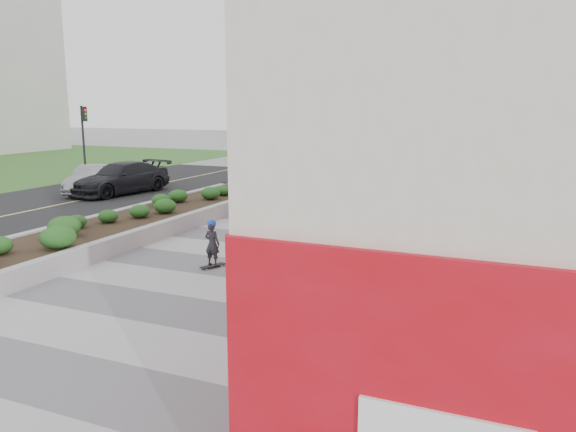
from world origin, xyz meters
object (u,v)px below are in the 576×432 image
Objects in this scene: planter at (126,223)px; traffic_signal_far at (84,132)px; skateboarder at (212,243)px; traffic_signal_near at (234,135)px; car_silver at (93,179)px; car_dark at (121,178)px.

traffic_signal_far reaches higher than planter.
skateboarder reaches higher than planter.
skateboarder is (6.30, -12.68, -2.10)m from traffic_signal_near.
skateboarder is at bearing -57.20° from car_silver.
planter is at bearing -80.65° from traffic_signal_near.
traffic_signal_near reaches higher than planter.
traffic_signal_far reaches higher than skateboarder.
traffic_signal_near is at bearing 12.44° from car_silver.
planter is 9.38m from car_dark.
traffic_signal_far reaches higher than car_silver.
traffic_signal_near is 7.21m from car_silver.
car_dark is (1.38, 0.39, 0.08)m from car_silver.
car_dark reaches higher than skateboarder.
traffic_signal_far is 0.81× the size of car_dark.
traffic_signal_near and traffic_signal_far have the same top height.
planter is 4.29× the size of traffic_signal_near.
planter is at bearing -39.40° from car_dark.
traffic_signal_far is 5.18m from car_silver.
car_dark is (-6.12, 7.11, 0.34)m from planter.
planter is at bearing 178.84° from skateboarder.
traffic_signal_near is 14.32m from skateboarder.
planter is 3.46× the size of car_dark.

